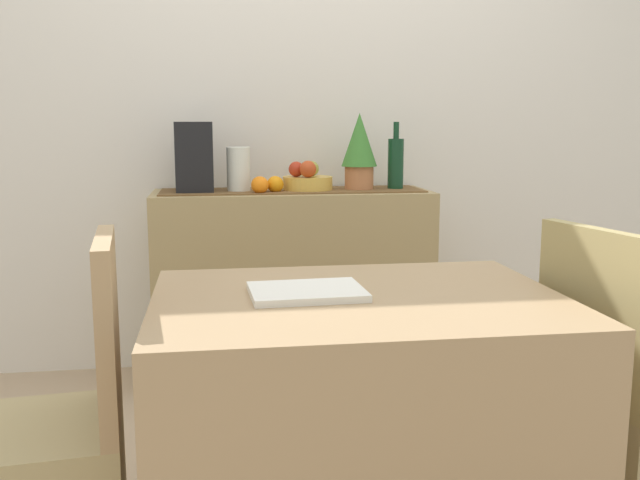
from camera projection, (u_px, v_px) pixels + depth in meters
name	position (u px, v px, depth m)	size (l,w,h in m)	color
ground_plane	(352.00, 471.00, 2.40)	(6.40, 6.40, 0.02)	tan
room_wall_rear	(306.00, 83.00, 3.33)	(6.40, 0.06, 2.70)	silver
sideboard_console	(293.00, 285.00, 3.21)	(1.23, 0.42, 0.86)	tan
table_runner	(292.00, 190.00, 3.14)	(1.16, 0.32, 0.01)	brown
fruit_bowl	(308.00, 183.00, 3.15)	(0.22, 0.22, 0.06)	gold
apple_front	(311.00, 169.00, 3.16)	(0.07, 0.07, 0.07)	#9B9E40
apple_upper	(296.00, 169.00, 3.12)	(0.07, 0.07, 0.07)	#AA2C17
apple_right	(308.00, 169.00, 3.07)	(0.07, 0.07, 0.07)	#B63F1A
wine_bottle	(396.00, 163.00, 3.19)	(0.07, 0.07, 0.31)	#12371F
coffee_maker	(195.00, 157.00, 3.06)	(0.16, 0.18, 0.31)	black
ceramic_vase	(238.00, 170.00, 3.09)	(0.10, 0.10, 0.20)	silver
potted_plant	(359.00, 149.00, 3.16)	(0.16, 0.16, 0.35)	#B56F44
orange_loose_far	(260.00, 185.00, 3.02)	(0.08, 0.08, 0.08)	orange
orange_loose_end	(275.00, 184.00, 3.06)	(0.07, 0.07, 0.07)	orange
dining_table	(357.00, 436.00, 1.81)	(1.01, 0.75, 0.74)	tan
open_book	(307.00, 292.00, 1.75)	(0.28, 0.21, 0.02)	white
chair_by_corner	(632.00, 453.00, 1.93)	(0.47, 0.47, 0.90)	tan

